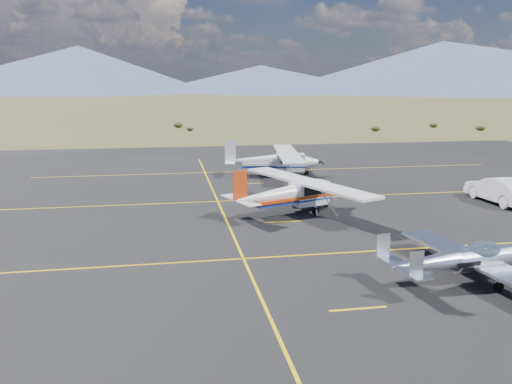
{
  "coord_description": "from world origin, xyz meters",
  "views": [
    {
      "loc": [
        -8.98,
        -17.99,
        7.22
      ],
      "look_at": [
        -4.39,
        8.04,
        1.6
      ],
      "focal_mm": 35.0,
      "sensor_mm": 36.0,
      "label": 1
    }
  ],
  "objects_px": {
    "aircraft_plain": "(274,160)",
    "sedan": "(500,190)",
    "aircraft_cessna": "(291,193)",
    "aircraft_low_wing": "(468,260)"
  },
  "relations": [
    {
      "from": "aircraft_plain",
      "to": "sedan",
      "type": "height_order",
      "value": "aircraft_plain"
    },
    {
      "from": "aircraft_cessna",
      "to": "aircraft_low_wing",
      "type": "bearing_deg",
      "value": -91.84
    },
    {
      "from": "aircraft_cessna",
      "to": "sedan",
      "type": "distance_m",
      "value": 13.58
    },
    {
      "from": "aircraft_low_wing",
      "to": "aircraft_plain",
      "type": "relative_size",
      "value": 0.74
    },
    {
      "from": "sedan",
      "to": "aircraft_low_wing",
      "type": "bearing_deg",
      "value": 48.72
    },
    {
      "from": "aircraft_cessna",
      "to": "sedan",
      "type": "bearing_deg",
      "value": -20.08
    },
    {
      "from": "sedan",
      "to": "aircraft_cessna",
      "type": "bearing_deg",
      "value": -0.24
    },
    {
      "from": "aircraft_low_wing",
      "to": "aircraft_cessna",
      "type": "distance_m",
      "value": 11.92
    },
    {
      "from": "aircraft_plain",
      "to": "sedan",
      "type": "bearing_deg",
      "value": -36.85
    },
    {
      "from": "aircraft_plain",
      "to": "sedan",
      "type": "distance_m",
      "value": 16.97
    }
  ]
}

